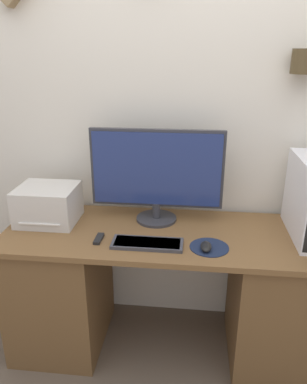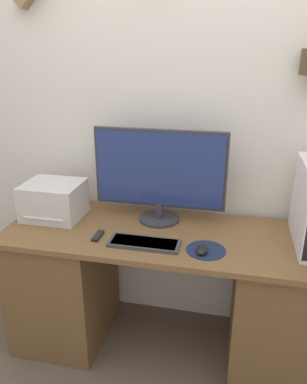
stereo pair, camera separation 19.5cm
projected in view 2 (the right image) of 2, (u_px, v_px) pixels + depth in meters
wall_back at (179, 111)px, 2.14m from camera, size 6.40×0.20×2.87m
desk at (166, 291)px, 2.15m from camera, size 1.78×0.63×0.77m
monitor at (160, 173)px, 2.07m from camera, size 0.74×0.23×0.53m
keyboard at (144, 243)px, 1.90m from camera, size 0.36×0.13×0.02m
mousepad at (206, 250)px, 1.84m from camera, size 0.20×0.20×0.00m
mouse at (202, 249)px, 1.82m from camera, size 0.05×0.10×0.03m
printer at (54, 200)px, 2.18m from camera, size 0.33×0.29×0.21m
remote_control at (98, 236)px, 1.97m from camera, size 0.03×0.11×0.02m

